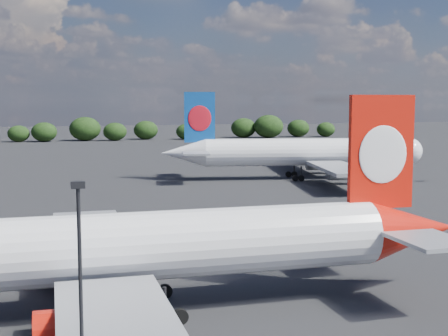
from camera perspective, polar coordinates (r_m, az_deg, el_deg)
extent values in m
plane|color=black|center=(103.77, -16.04, -1.89)|extent=(500.00, 500.00, 0.00)
cylinder|color=white|center=(41.90, -8.66, -7.13)|extent=(34.95, 4.97, 4.59)
cone|color=red|center=(48.99, 16.80, -5.38)|extent=(7.40, 4.67, 4.59)
cube|color=red|center=(46.77, 14.17, 1.43)|extent=(5.06, 0.51, 8.27)
ellipsoid|color=white|center=(46.54, 14.33, 1.20)|extent=(3.86, 0.23, 4.22)
ellipsoid|color=white|center=(47.02, 14.00, 1.26)|extent=(3.86, 0.23, 4.22)
cube|color=#96979D|center=(43.80, 18.31, -6.30)|extent=(4.19, 5.55, 0.28)
cube|color=#96979D|center=(52.31, 12.15, -4.11)|extent=(4.19, 5.55, 0.28)
cube|color=#96979D|center=(53.68, -12.12, -5.85)|extent=(6.17, 18.43, 0.51)
cylinder|color=red|center=(35.38, -13.22, -14.28)|extent=(4.62, 2.53, 2.48)
cube|color=#96979D|center=(35.16, -13.25, -13.30)|extent=(2.02, 0.30, 1.10)
cylinder|color=red|center=(49.42, -13.92, -8.36)|extent=(4.62, 2.53, 2.48)
cube|color=#96979D|center=(49.26, -13.94, -7.64)|extent=(2.02, 0.30, 1.10)
cylinder|color=black|center=(40.41, -5.46, -12.34)|extent=(0.26, 0.26, 2.30)
cylinder|color=black|center=(40.70, -5.45, -13.50)|extent=(1.01, 0.42, 1.01)
cylinder|color=black|center=(40.87, -4.01, -13.40)|extent=(1.01, 0.42, 1.01)
cylinder|color=black|center=(45.60, -6.69, -10.18)|extent=(0.26, 0.26, 2.30)
cylinder|color=black|center=(45.85, -6.67, -11.22)|extent=(1.01, 0.42, 1.01)
cylinder|color=black|center=(46.01, -5.40, -11.15)|extent=(1.01, 0.42, 1.01)
cylinder|color=white|center=(113.36, 7.75, 1.46)|extent=(37.65, 11.60, 4.92)
sphere|color=white|center=(119.08, 16.53, 1.49)|extent=(5.73, 5.73, 4.92)
cone|color=white|center=(110.35, -3.76, 1.38)|extent=(8.63, 6.26, 4.92)
cube|color=#0D4494|center=(110.13, -2.25, 4.66)|extent=(5.41, 1.46, 8.85)
ellipsoid|color=red|center=(109.84, -2.24, 4.56)|extent=(4.10, 0.94, 4.53)
ellipsoid|color=red|center=(110.43, -2.26, 4.57)|extent=(4.10, 0.94, 4.53)
cube|color=#96979D|center=(105.01, -2.59, 1.36)|extent=(5.42, 6.61, 0.30)
cube|color=#96979D|center=(115.79, -2.88, 1.81)|extent=(5.42, 6.61, 0.30)
cube|color=#96979D|center=(101.70, 10.47, -0.02)|extent=(9.85, 20.51, 0.54)
cube|color=#96979D|center=(126.35, 7.27, 1.24)|extent=(9.85, 20.51, 0.54)
cylinder|color=#96979D|center=(107.08, 10.74, -0.40)|extent=(5.32, 3.50, 2.66)
cube|color=#96979D|center=(107.00, 10.75, -0.03)|extent=(2.18, 0.68, 1.18)
cylinder|color=#96979D|center=(122.17, 8.67, 0.45)|extent=(5.32, 3.50, 2.66)
cube|color=#96979D|center=(122.10, 8.68, 0.77)|extent=(2.18, 0.68, 1.18)
cylinder|color=black|center=(110.40, 7.08, -0.45)|extent=(0.32, 0.32, 2.46)
cylinder|color=black|center=(110.51, 7.07, -0.93)|extent=(1.14, 0.63, 1.08)
cylinder|color=black|center=(110.28, 6.52, -0.94)|extent=(1.14, 0.63, 1.08)
cylinder|color=black|center=(116.13, 6.44, -0.11)|extent=(0.32, 0.32, 2.46)
cylinder|color=black|center=(116.23, 6.43, -0.57)|extent=(1.14, 0.63, 1.08)
cylinder|color=black|center=(116.01, 5.91, -0.58)|extent=(1.14, 0.63, 1.08)
cylinder|color=black|center=(117.98, 14.71, -0.20)|extent=(0.27, 0.27, 2.46)
cylinder|color=black|center=(118.09, 14.70, -0.68)|extent=(0.93, 0.50, 0.89)
cylinder|color=black|center=(26.39, -12.91, -13.51)|extent=(0.16, 0.16, 10.77)
cube|color=black|center=(25.08, -13.21, -1.51)|extent=(0.55, 0.30, 0.28)
cube|color=yellow|center=(225.34, -13.08, 3.47)|extent=(5.00, 0.30, 3.00)
cylinder|color=gray|center=(225.48, -13.06, 2.77)|extent=(0.30, 0.30, 2.50)
ellipsoid|color=black|center=(223.72, -18.27, 3.00)|extent=(7.35, 6.22, 5.65)
ellipsoid|color=black|center=(222.36, -16.12, 3.18)|extent=(8.68, 7.35, 6.68)
ellipsoid|color=black|center=(224.38, -12.59, 3.52)|extent=(10.88, 9.20, 8.37)
ellipsoid|color=black|center=(222.91, -9.94, 3.30)|extent=(8.27, 7.00, 6.36)
ellipsoid|color=black|center=(228.27, -7.16, 3.46)|extent=(8.81, 7.45, 6.78)
ellipsoid|color=black|center=(227.16, -3.49, 3.35)|extent=(7.38, 6.24, 5.67)
ellipsoid|color=black|center=(232.07, -1.85, 3.54)|extent=(8.66, 7.33, 6.66)
ellipsoid|color=black|center=(237.46, 1.80, 3.69)|extent=(9.63, 8.15, 7.41)
ellipsoid|color=black|center=(236.21, 4.10, 3.82)|extent=(11.30, 9.56, 8.69)
ellipsoid|color=black|center=(244.46, 6.82, 3.64)|extent=(8.69, 7.36, 6.69)
ellipsoid|color=black|center=(246.71, 9.29, 3.50)|extent=(7.36, 6.23, 5.66)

